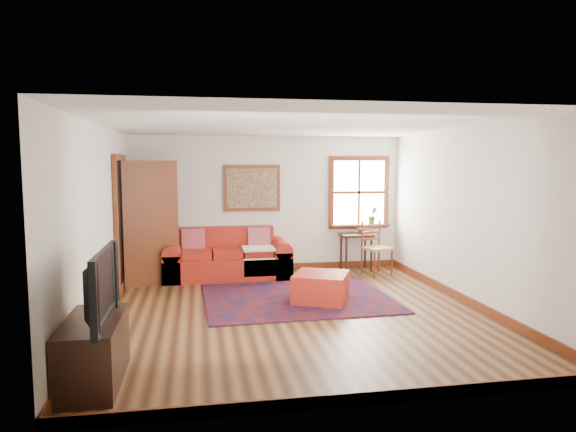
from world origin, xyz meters
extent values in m
plane|color=#3C2010|center=(0.00, 0.00, 0.00)|extent=(5.50, 5.50, 0.00)
cube|color=silver|center=(0.00, 2.75, 1.25)|extent=(5.00, 0.04, 2.50)
cube|color=silver|center=(0.00, -2.75, 1.25)|extent=(5.00, 0.04, 2.50)
cube|color=silver|center=(-2.50, 0.00, 1.25)|extent=(0.04, 5.50, 2.50)
cube|color=silver|center=(2.50, 0.00, 1.25)|extent=(0.04, 5.50, 2.50)
cube|color=white|center=(0.00, 0.00, 2.50)|extent=(5.00, 5.50, 0.04)
cube|color=maroon|center=(0.00, 2.73, 0.06)|extent=(5.00, 0.03, 0.12)
cube|color=maroon|center=(-2.48, 0.00, 0.06)|extent=(0.03, 5.50, 0.12)
cube|color=maroon|center=(2.48, 0.00, 0.06)|extent=(0.03, 5.50, 0.12)
cube|color=white|center=(1.75, 2.73, 1.45)|extent=(1.00, 0.02, 1.20)
cube|color=maroon|center=(1.75, 2.72, 2.09)|extent=(1.18, 0.06, 0.09)
cube|color=maroon|center=(1.75, 2.72, 0.80)|extent=(1.18, 0.06, 0.09)
cube|color=maroon|center=(1.21, 2.72, 1.45)|extent=(0.09, 0.06, 1.20)
cube|color=maroon|center=(2.29, 2.72, 1.45)|extent=(0.09, 0.06, 1.20)
cube|color=maroon|center=(1.75, 2.72, 1.45)|extent=(1.00, 0.04, 0.05)
cube|color=maroon|center=(1.75, 2.65, 0.83)|extent=(1.15, 0.20, 0.04)
imported|color=#317227|center=(2.00, 2.63, 1.01)|extent=(0.18, 0.15, 0.33)
cube|color=black|center=(-2.49, 1.60, 1.02)|extent=(0.02, 0.90, 2.05)
cube|color=maroon|center=(-2.46, 1.11, 1.02)|extent=(0.06, 0.09, 2.05)
cube|color=maroon|center=(-2.46, 2.10, 1.02)|extent=(0.06, 0.09, 2.05)
cube|color=maroon|center=(-2.46, 1.60, 2.09)|extent=(0.06, 1.08, 0.09)
cube|color=maroon|center=(-2.04, 1.90, 1.02)|extent=(0.86, 0.35, 2.05)
cube|color=silver|center=(-2.04, 1.90, 1.13)|extent=(0.56, 0.22, 1.33)
cube|color=maroon|center=(-0.30, 2.73, 1.55)|extent=(1.05, 0.04, 0.85)
cube|color=tan|center=(-0.30, 2.69, 1.55)|extent=(0.92, 0.03, 0.72)
cube|color=#57100C|center=(0.16, 0.66, 0.01)|extent=(2.79, 2.27, 0.02)
cube|color=#AE2316|center=(-0.79, 2.27, 0.19)|extent=(2.20, 0.91, 0.38)
cube|color=#AE2316|center=(-0.79, 2.60, 0.62)|extent=(1.71, 0.25, 0.48)
cube|color=#AE2316|center=(-1.73, 2.27, 0.24)|extent=(0.31, 0.91, 0.48)
cube|color=#AE2316|center=(0.16, 2.27, 0.24)|extent=(0.31, 0.91, 0.48)
cube|color=orange|center=(-1.37, 2.44, 0.65)|extent=(0.40, 0.20, 0.42)
cube|color=orange|center=(-0.20, 2.44, 0.65)|extent=(0.40, 0.20, 0.42)
cube|color=silver|center=(-0.26, 2.09, 0.53)|extent=(0.56, 0.50, 0.04)
cube|color=#AE2316|center=(0.46, 0.44, 0.21)|extent=(0.97, 0.97, 0.42)
cube|color=black|center=(1.62, 2.43, 0.67)|extent=(0.58, 0.43, 0.04)
cylinder|color=black|center=(1.38, 2.26, 0.33)|extent=(0.04, 0.04, 0.65)
cylinder|color=black|center=(1.86, 2.26, 0.33)|extent=(0.04, 0.04, 0.65)
cylinder|color=black|center=(1.38, 2.61, 0.33)|extent=(0.04, 0.04, 0.65)
cylinder|color=black|center=(1.86, 2.61, 0.33)|extent=(0.04, 0.04, 0.65)
cube|color=tan|center=(1.88, 2.03, 0.48)|extent=(0.56, 0.55, 0.04)
cylinder|color=maroon|center=(1.76, 1.80, 0.23)|extent=(0.04, 0.04, 0.46)
cylinder|color=maroon|center=(2.13, 1.92, 0.23)|extent=(0.04, 0.04, 0.46)
cylinder|color=maroon|center=(1.64, 2.15, 0.48)|extent=(0.04, 0.04, 0.97)
cylinder|color=maroon|center=(2.01, 2.27, 0.48)|extent=(0.04, 0.04, 0.97)
cube|color=maroon|center=(1.82, 2.21, 0.75)|extent=(0.38, 0.15, 0.29)
cube|color=black|center=(-2.24, -1.89, 0.30)|extent=(0.49, 1.09, 0.60)
imported|color=black|center=(-2.22, -1.97, 0.93)|extent=(0.15, 1.14, 0.65)
cylinder|color=silver|center=(-2.19, -1.49, 0.69)|extent=(0.12, 0.12, 0.18)
cylinder|color=#FFA53F|center=(-2.19, -1.49, 0.66)|extent=(0.07, 0.07, 0.12)
camera|label=1|loc=(-1.28, -6.66, 2.02)|focal=32.00mm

